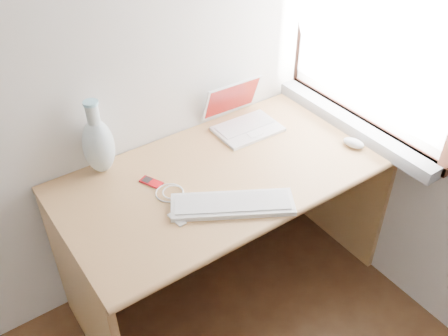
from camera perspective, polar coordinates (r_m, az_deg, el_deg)
window at (r=2.24m, az=16.72°, el=15.56°), size 0.11×0.99×1.10m
desk at (r=2.32m, az=-0.88°, el=-3.35°), size 1.45×0.72×0.76m
laptop at (r=2.37m, az=2.17°, el=5.71°), size 0.30×0.26×0.20m
external_keyboard at (r=1.94m, az=0.99°, el=-4.16°), size 0.48×0.37×0.02m
mouse at (r=2.33m, az=14.59°, el=2.79°), size 0.08×0.11×0.04m
ipod at (r=2.07m, az=-8.31°, el=-1.60°), size 0.08×0.11×0.01m
cable_coil at (r=2.02m, az=-6.23°, el=-2.83°), size 0.13×0.13×0.01m
remote at (r=1.90m, az=-5.42°, el=-5.82°), size 0.04×0.09×0.01m
vase at (r=2.10m, az=-14.18°, el=2.68°), size 0.13×0.13×0.33m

